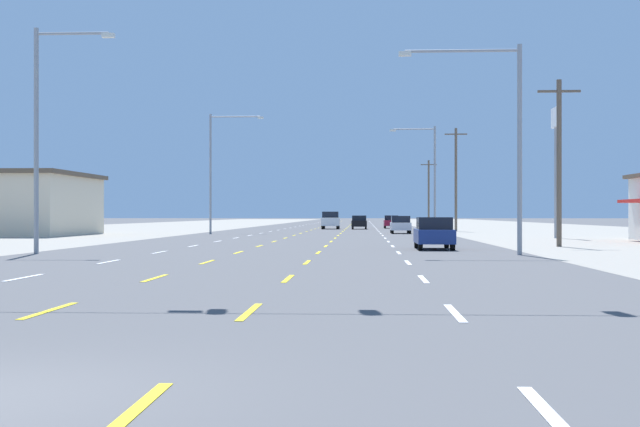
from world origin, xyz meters
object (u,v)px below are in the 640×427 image
suv_center_turn_midfar (331,220)px  pole_sign_right_row_1 (556,141)px  streetlight_left_row_1 (216,164)px  hatchback_inner_right_mid (359,222)px  streetlight_left_row_0 (44,125)px  hatchback_far_right_far (391,222)px  streetlight_right_row_0 (504,129)px  hatchback_far_right_nearest (434,233)px  streetlight_right_row_1 (430,171)px  hatchback_far_right_near (400,225)px

suv_center_turn_midfar → pole_sign_right_row_1: pole_sign_right_row_1 is taller
streetlight_left_row_1 → hatchback_inner_right_mid: bearing=56.1°
hatchback_inner_right_mid → streetlight_left_row_0: 62.12m
hatchback_far_right_far → streetlight_left_row_1: streetlight_left_row_1 is taller
hatchback_far_right_far → streetlight_right_row_0: size_ratio=0.45×
hatchback_far_right_nearest → pole_sign_right_row_1: 22.74m
streetlight_left_row_1 → streetlight_right_row_0: bearing=-65.1°
suv_center_turn_midfar → hatchback_far_right_far: bearing=34.4°
hatchback_far_right_nearest → streetlight_right_row_1: size_ratio=0.41×
pole_sign_right_row_1 → streetlight_left_row_0: (-27.03, -24.88, -1.34)m
suv_center_turn_midfar → hatchback_far_right_nearest: bearing=-82.8°
hatchback_inner_right_mid → hatchback_far_right_far: same height
hatchback_inner_right_mid → streetlight_left_row_1: size_ratio=0.36×
hatchback_far_right_nearest → streetlight_right_row_1: 36.24m
pole_sign_right_row_1 → streetlight_left_row_1: size_ratio=0.85×
hatchback_far_right_nearest → streetlight_right_row_0: 7.41m
streetlight_left_row_0 → streetlight_right_row_0: (19.36, -0.00, -0.28)m
hatchback_far_right_nearest → streetlight_right_row_0: bearing=-65.8°
streetlight_left_row_0 → streetlight_left_row_1: (0.18, 41.26, 0.80)m
hatchback_far_right_near → pole_sign_right_row_1: 18.48m
hatchback_far_right_far → pole_sign_right_row_1: pole_sign_right_row_1 is taller
streetlight_left_row_0 → hatchback_far_right_far: bearing=75.7°
hatchback_far_right_near → hatchback_inner_right_mid: (-3.69, 21.50, 0.00)m
suv_center_turn_midfar → hatchback_far_right_near: bearing=-72.8°
pole_sign_right_row_1 → streetlight_right_row_1: (-7.47, 16.38, -1.26)m
suv_center_turn_midfar → streetlight_left_row_0: (-9.85, -61.52, 4.45)m
hatchback_far_right_nearest → streetlight_left_row_0: size_ratio=0.41×
hatchback_inner_right_mid → streetlight_left_row_1: 23.86m
suv_center_turn_midfar → hatchback_far_right_far: 8.54m
hatchback_far_right_nearest → pole_sign_right_row_1: bearing=62.5°
hatchback_far_right_nearest → hatchback_inner_right_mid: size_ratio=1.00×
streetlight_left_row_1 → streetlight_right_row_1: size_ratio=1.13×
hatchback_far_right_near → streetlight_right_row_1: bearing=38.9°
suv_center_turn_midfar → hatchback_far_right_far: (7.05, 4.82, -0.24)m
hatchback_inner_right_mid → streetlight_right_row_0: bearing=-84.1°
hatchback_inner_right_mid → streetlight_left_row_0: bearing=-102.2°
streetlight_right_row_0 → streetlight_left_row_1: streetlight_left_row_1 is taller
hatchback_far_right_nearest → hatchback_far_right_near: same height
hatchback_inner_right_mid → streetlight_right_row_1: bearing=-71.5°
suv_center_turn_midfar → streetlight_right_row_1: bearing=-64.4°
suv_center_turn_midfar → streetlight_right_row_0: 62.39m
hatchback_inner_right_mid → suv_center_turn_midfar: (-3.26, 0.98, 0.24)m
suv_center_turn_midfar → streetlight_left_row_0: size_ratio=0.51×
pole_sign_right_row_1 → hatchback_inner_right_mid: bearing=111.3°
suv_center_turn_midfar → streetlight_right_row_0: size_ratio=0.56×
streetlight_left_row_0 → streetlight_right_row_0: streetlight_left_row_0 is taller
hatchback_far_right_nearest → streetlight_right_row_1: (2.64, 35.83, 4.78)m
hatchback_inner_right_mid → streetlight_right_row_1: 20.88m
hatchback_far_right_near → suv_center_turn_midfar: suv_center_turn_midfar is taller
hatchback_inner_right_mid → streetlight_left_row_1: streetlight_left_row_1 is taller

